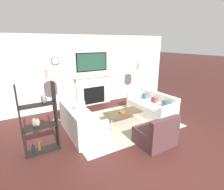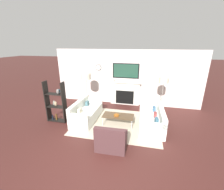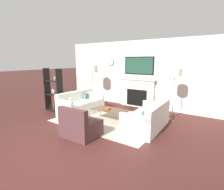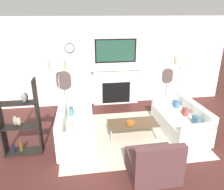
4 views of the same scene
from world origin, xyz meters
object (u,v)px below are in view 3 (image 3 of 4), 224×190
at_px(shelf_unit, 54,91).
at_px(couch_left, 81,105).
at_px(coffee_table, 110,110).
at_px(armchair, 80,126).
at_px(decorative_bowl, 107,108).
at_px(couch_right, 148,119).
at_px(floor_lamp_left, 92,69).
at_px(floor_lamp_right, 175,73).

bearing_deg(shelf_unit, couch_left, 17.71).
bearing_deg(coffee_table, armchair, -87.84).
xyz_separation_m(couch_left, decorative_bowl, (1.29, -0.14, 0.12)).
height_order(couch_right, floor_lamp_left, floor_lamp_left).
bearing_deg(couch_right, shelf_unit, -174.70).
distance_m(couch_right, armchair, 1.90).
bearing_deg(floor_lamp_right, floor_lamp_left, -180.00).
height_order(couch_left, shelf_unit, shelf_unit).
bearing_deg(shelf_unit, coffee_table, 5.75).
distance_m(decorative_bowl, shelf_unit, 2.39).
relative_size(armchair, shelf_unit, 0.55).
xyz_separation_m(armchair, floor_lamp_right, (1.58, 2.58, 1.25)).
xyz_separation_m(couch_right, armchair, (-1.21, -1.47, -0.00)).
bearing_deg(coffee_table, floor_lamp_left, 144.90).
relative_size(decorative_bowl, floor_lamp_left, 0.12).
relative_size(floor_lamp_right, shelf_unit, 1.03).
height_order(coffee_table, decorative_bowl, decorative_bowl).
bearing_deg(armchair, decorative_bowl, 94.73).
relative_size(floor_lamp_left, shelf_unit, 1.05).
bearing_deg(coffee_table, floor_lamp_right, 36.53).
bearing_deg(couch_right, coffee_table, -175.55).
bearing_deg(couch_right, couch_left, -179.99).
distance_m(couch_right, coffee_table, 1.27).
bearing_deg(armchair, floor_lamp_right, 58.48).
relative_size(couch_right, decorative_bowl, 8.34).
distance_m(coffee_table, floor_lamp_left, 2.42).
xyz_separation_m(floor_lamp_left, shelf_unit, (-0.69, -1.46, -0.76)).
distance_m(couch_left, floor_lamp_left, 1.71).
xyz_separation_m(couch_right, floor_lamp_right, (0.38, 1.11, 1.25)).
xyz_separation_m(decorative_bowl, floor_lamp_right, (1.69, 1.26, 1.11)).
relative_size(armchair, floor_lamp_right, 0.53).
bearing_deg(couch_right, floor_lamp_left, 159.53).
distance_m(armchair, coffee_table, 1.38).
height_order(decorative_bowl, shelf_unit, shelf_unit).
height_order(couch_left, armchair, armchair).
bearing_deg(floor_lamp_left, couch_left, -71.25).
xyz_separation_m(coffee_table, floor_lamp_left, (-1.72, 1.21, 1.18)).
distance_m(couch_left, floor_lamp_right, 3.41).
height_order(couch_right, decorative_bowl, couch_right).
distance_m(floor_lamp_left, shelf_unit, 1.78).
bearing_deg(couch_left, floor_lamp_right, 20.49).
bearing_deg(couch_left, shelf_unit, -162.29).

